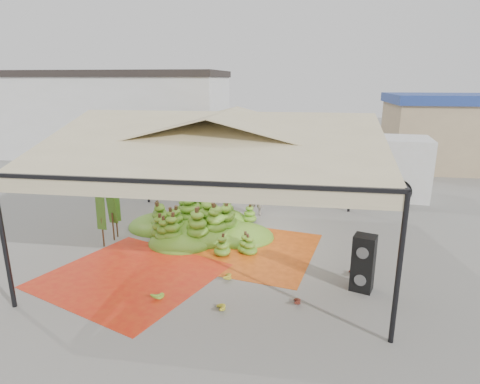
% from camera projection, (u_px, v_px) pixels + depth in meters
% --- Properties ---
extents(ground, '(90.00, 90.00, 0.00)m').
position_uv_depth(ground, '(226.00, 246.00, 12.10)').
color(ground, slate).
rests_on(ground, ground).
extents(canopy_tent, '(8.10, 8.10, 4.00)m').
position_uv_depth(canopy_tent, '(225.00, 137.00, 11.21)').
color(canopy_tent, black).
rests_on(canopy_tent, ground).
extents(building_white, '(14.30, 6.30, 5.40)m').
position_uv_depth(building_white, '(116.00, 114.00, 26.18)').
color(building_white, silver).
rests_on(building_white, ground).
extents(building_tan, '(6.30, 5.30, 4.10)m').
position_uv_depth(building_tan, '(445.00, 131.00, 22.40)').
color(building_tan, tan).
rests_on(building_tan, ground).
extents(tarp_left, '(5.03, 4.93, 0.01)m').
position_uv_depth(tarp_left, '(130.00, 275.00, 10.29)').
color(tarp_left, red).
rests_on(tarp_left, ground).
extents(tarp_right, '(4.24, 4.38, 0.01)m').
position_uv_depth(tarp_right, '(251.00, 250.00, 11.85)').
color(tarp_right, '#DF5C15').
rests_on(tarp_right, ground).
extents(banana_heap, '(6.04, 5.34, 1.12)m').
position_uv_depth(banana_heap, '(201.00, 216.00, 13.05)').
color(banana_heap, '#4F7518').
rests_on(banana_heap, ground).
extents(hand_yellow_a, '(0.49, 0.41, 0.22)m').
position_uv_depth(hand_yellow_a, '(224.00, 275.00, 10.09)').
color(hand_yellow_a, gold).
rests_on(hand_yellow_a, ground).
extents(hand_yellow_b, '(0.56, 0.52, 0.20)m').
position_uv_depth(hand_yellow_b, '(217.00, 307.00, 8.70)').
color(hand_yellow_b, gold).
rests_on(hand_yellow_b, ground).
extents(hand_red_a, '(0.41, 0.34, 0.18)m').
position_uv_depth(hand_red_a, '(293.00, 300.00, 8.98)').
color(hand_red_a, '#5F2215').
rests_on(hand_red_a, ground).
extents(hand_red_b, '(0.54, 0.46, 0.22)m').
position_uv_depth(hand_red_b, '(350.00, 271.00, 10.28)').
color(hand_red_b, '#561F13').
rests_on(hand_red_b, ground).
extents(hand_green, '(0.58, 0.56, 0.20)m').
position_uv_depth(hand_green, '(156.00, 293.00, 9.26)').
color(hand_green, '#52831B').
rests_on(hand_green, ground).
extents(hanging_bunches, '(3.24, 0.24, 0.20)m').
position_uv_depth(hanging_bunches, '(269.00, 164.00, 11.01)').
color(hanging_bunches, '#427B19').
rests_on(hanging_bunches, ground).
extents(speaker_stack, '(0.61, 0.57, 1.38)m').
position_uv_depth(speaker_stack, '(363.00, 263.00, 9.44)').
color(speaker_stack, black).
rests_on(speaker_stack, ground).
extents(banana_leaves, '(0.96, 1.36, 3.70)m').
position_uv_depth(banana_leaves, '(108.00, 242.00, 12.42)').
color(banana_leaves, '#35721E').
rests_on(banana_leaves, ground).
extents(vendor, '(0.59, 0.39, 1.59)m').
position_uv_depth(vendor, '(256.00, 194.00, 14.73)').
color(vendor, gray).
rests_on(vendor, ground).
extents(truck_left, '(7.98, 4.23, 2.61)m').
position_uv_depth(truck_left, '(225.00, 146.00, 20.22)').
color(truck_left, '#4C2E19').
rests_on(truck_left, ground).
extents(truck_right, '(7.59, 3.32, 2.53)m').
position_uv_depth(truck_right, '(346.00, 158.00, 17.55)').
color(truck_right, '#493018').
rests_on(truck_right, ground).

